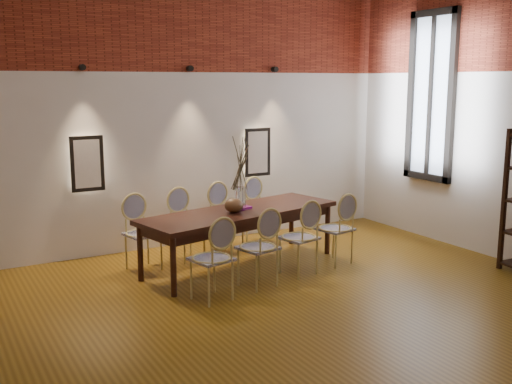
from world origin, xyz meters
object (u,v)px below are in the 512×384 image
dining_table (241,238)px  chair_far_b (187,225)px  chair_far_c (227,218)px  book (240,208)px  chair_near_c (299,237)px  vase (240,199)px  chair_near_b (258,247)px  chair_near_d (335,229)px  bowl (234,205)px  chair_far_d (262,211)px  chair_near_a (211,259)px  chair_far_a (143,234)px

dining_table → chair_far_b: size_ratio=2.88×
chair_far_c → book: (-0.16, -0.71, 0.30)m
chair_near_c → vase: 0.90m
chair_near_b → chair_near_d: size_ratio=1.00×
chair_far_b → vase: vase is taller
dining_table → bowl: bearing=-161.9°
dining_table → bowl: (-0.14, -0.08, 0.46)m
dining_table → vase: 0.53m
dining_table → chair_far_b: (-0.48, 0.63, 0.09)m
chair_far_c → chair_far_d: (0.66, 0.14, 0.00)m
chair_near_d → vase: vase is taller
chair_far_b → vase: bearing=115.1°
chair_near_b → chair_far_d: bearing=46.6°
dining_table → chair_near_b: size_ratio=2.88×
bowl → book: (0.17, 0.14, -0.07)m
chair_near_b → bowl: (0.05, 0.69, 0.37)m
dining_table → chair_near_a: size_ratio=2.88×
chair_near_b → chair_near_d: 1.35m
chair_near_d → chair_near_c: bearing=180.0°
chair_near_b → dining_table: bearing=64.7°
chair_near_b → chair_far_a: bearing=115.3°
chair_far_c → book: size_ratio=3.62×
chair_near_a → vase: (0.85, 0.91, 0.43)m
chair_near_d → bowl: (-1.28, 0.42, 0.37)m
chair_far_c → bowl: chair_far_c is taller
chair_near_a → bowl: size_ratio=3.92×
dining_table → chair_far_d: size_ratio=2.88×
chair_far_a → book: size_ratio=3.62×
chair_far_a → book: 1.28m
vase → chair_near_b: bearing=-103.4°
chair_far_d → dining_table: bearing=35.1°
chair_near_d → chair_far_d: bearing=90.0°
chair_far_b → chair_near_d: bearing=133.4°
chair_near_c → chair_far_a: size_ratio=1.00×
chair_far_b → bowl: (0.34, -0.71, 0.37)m
chair_near_b → book: (0.21, 0.83, 0.30)m
chair_near_b → chair_far_c: size_ratio=1.00×
vase → chair_near_d: bearing=-23.4°
chair_far_c → bowl: bearing=57.3°
chair_near_b → chair_near_c: bearing=-0.0°
chair_near_d → bowl: 1.40m
dining_table → chair_far_a: (-1.14, 0.50, 0.09)m
bowl → chair_far_a: bearing=150.1°
dining_table → chair_far_b: 0.80m
book → vase: bearing=-117.6°
chair_near_c → book: (-0.45, 0.69, 0.30)m
chair_far_a → book: bearing=147.9°
dining_table → chair_near_a: chair_near_a is taller
chair_far_c → chair_near_a: bearing=46.6°
chair_far_d → bowl: (-0.99, -0.99, 0.37)m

